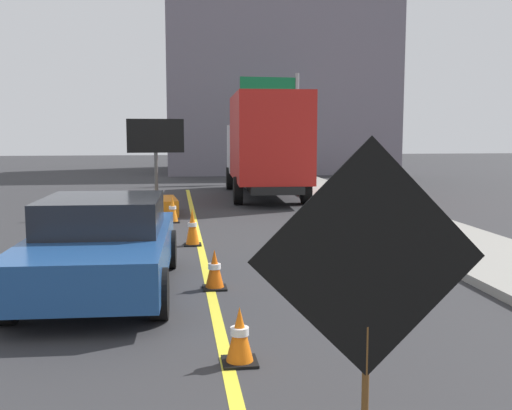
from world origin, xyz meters
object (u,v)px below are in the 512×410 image
at_px(traffic_cone_near_sign, 240,336).
at_px(traffic_cone_mid_lane, 215,270).
at_px(pickup_car, 102,244).
at_px(traffic_cone_curbside, 173,210).
at_px(roadwork_sign, 368,265).
at_px(box_truck, 265,144).
at_px(highway_guide_sign, 281,108).
at_px(arrow_board_trailer, 157,197).
at_px(traffic_cone_far_lane, 192,227).

bearing_deg(traffic_cone_near_sign, traffic_cone_mid_lane, 91.15).
height_order(pickup_car, traffic_cone_curbside, pickup_car).
relative_size(roadwork_sign, traffic_cone_curbside, 3.44).
xyz_separation_m(roadwork_sign, box_truck, (1.93, 17.54, 0.44)).
xyz_separation_m(highway_guide_sign, traffic_cone_mid_lane, (-4.33, -18.96, -3.13)).
bearing_deg(traffic_cone_curbside, highway_guide_sign, 67.77).
height_order(box_truck, traffic_cone_curbside, box_truck).
bearing_deg(arrow_board_trailer, traffic_cone_mid_lane, -82.69).
height_order(box_truck, traffic_cone_near_sign, box_truck).
bearing_deg(traffic_cone_near_sign, traffic_cone_curbside, 94.09).
distance_m(highway_guide_sign, traffic_cone_far_lane, 16.35).
height_order(roadwork_sign, traffic_cone_near_sign, roadwork_sign).
xyz_separation_m(box_truck, highway_guide_sign, (1.69, 6.49, 1.51)).
bearing_deg(box_truck, roadwork_sign, -96.27).
relative_size(pickup_car, traffic_cone_mid_lane, 7.42).
relative_size(traffic_cone_mid_lane, traffic_cone_curbside, 0.89).
bearing_deg(traffic_cone_curbside, arrow_board_trailer, 104.84).
bearing_deg(traffic_cone_curbside, traffic_cone_mid_lane, -84.63).
xyz_separation_m(traffic_cone_near_sign, traffic_cone_far_lane, (-0.28, 6.53, 0.09)).
bearing_deg(traffic_cone_mid_lane, highway_guide_sign, 77.15).
distance_m(roadwork_sign, traffic_cone_near_sign, 2.49).
height_order(box_truck, highway_guide_sign, highway_guide_sign).
relative_size(box_truck, traffic_cone_mid_lane, 13.23).
height_order(roadwork_sign, traffic_cone_far_lane, roadwork_sign).
relative_size(box_truck, traffic_cone_curbside, 11.74).
xyz_separation_m(roadwork_sign, pickup_car, (-2.36, 5.21, -0.78)).
bearing_deg(traffic_cone_near_sign, box_truck, 80.54).
distance_m(traffic_cone_near_sign, traffic_cone_far_lane, 6.54).
height_order(roadwork_sign, highway_guide_sign, highway_guide_sign).
height_order(highway_guide_sign, traffic_cone_curbside, highway_guide_sign).
distance_m(roadwork_sign, box_truck, 17.65).
distance_m(highway_guide_sign, traffic_cone_curbside, 13.48).
distance_m(arrow_board_trailer, traffic_cone_near_sign, 11.56).
bearing_deg(traffic_cone_mid_lane, box_truck, 78.07).
height_order(traffic_cone_near_sign, traffic_cone_curbside, traffic_cone_curbside).
bearing_deg(traffic_cone_mid_lane, traffic_cone_far_lane, 93.63).
bearing_deg(traffic_cone_near_sign, traffic_cone_far_lane, 92.50).
distance_m(box_truck, traffic_cone_curbside, 6.72).
bearing_deg(traffic_cone_curbside, roadwork_sign, -83.54).
xyz_separation_m(traffic_cone_mid_lane, traffic_cone_curbside, (-0.64, 6.81, 0.04)).
bearing_deg(traffic_cone_mid_lane, roadwork_sign, -82.10).
bearing_deg(pickup_car, traffic_cone_mid_lane, -4.66).
xyz_separation_m(roadwork_sign, traffic_cone_far_lane, (-0.93, 8.63, -1.09)).
height_order(traffic_cone_mid_lane, traffic_cone_far_lane, traffic_cone_far_lane).
bearing_deg(highway_guide_sign, traffic_cone_far_lane, -106.46).
height_order(box_truck, traffic_cone_far_lane, box_truck).
bearing_deg(box_truck, traffic_cone_far_lane, -107.78).
distance_m(pickup_car, traffic_cone_mid_lane, 1.71).
bearing_deg(traffic_cone_far_lane, arrow_board_trailer, 99.91).
relative_size(traffic_cone_far_lane, traffic_cone_curbside, 1.14).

